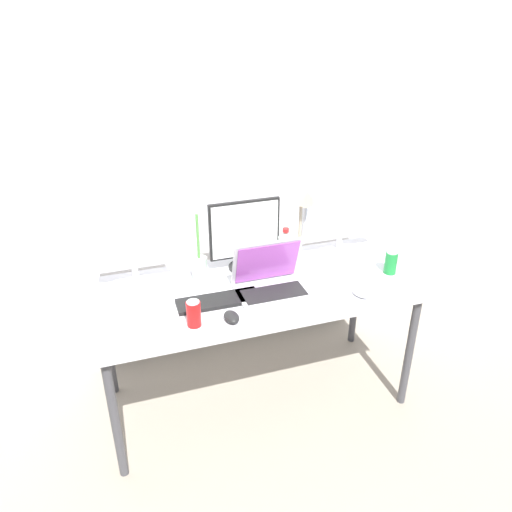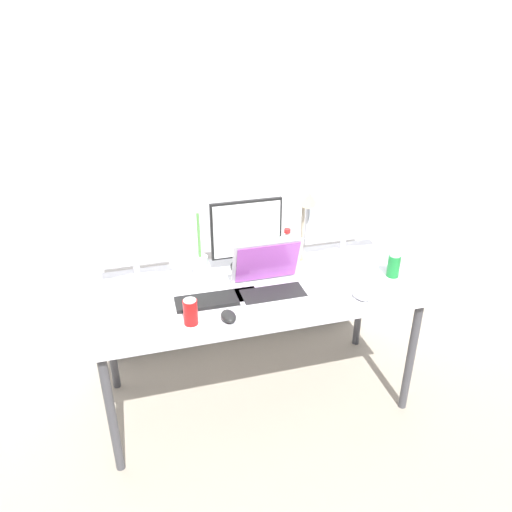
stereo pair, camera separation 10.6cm
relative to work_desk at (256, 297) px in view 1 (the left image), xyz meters
name	(u,v)px [view 1 (the left image)]	position (x,y,z in m)	size (l,w,h in m)	color
ground_plane	(256,396)	(0.00, 0.00, -0.68)	(16.00, 16.00, 0.00)	gray
wall_back	(223,150)	(0.00, 0.59, 0.62)	(7.00, 0.08, 2.60)	silver
work_desk	(256,297)	(0.00, 0.00, 0.00)	(1.67, 0.72, 0.74)	#424247
monitor_left	(133,252)	(-0.58, 0.23, 0.25)	(0.38, 0.22, 0.36)	silver
monitor_center	(245,234)	(0.01, 0.21, 0.27)	(0.39, 0.18, 0.39)	black
monitor_right	(341,220)	(0.59, 0.24, 0.26)	(0.47, 0.18, 0.36)	silver
laptop_silver	(271,281)	(0.06, -0.06, 0.12)	(0.36, 0.26, 0.27)	silver
keyboard_main	(218,301)	(-0.22, -0.08, 0.07)	(0.41, 0.13, 0.02)	black
mouse_by_keyboard	(362,293)	(0.47, -0.25, 0.08)	(0.06, 0.10, 0.04)	silver
mouse_by_laptop	(232,317)	(-0.20, -0.25, 0.08)	(0.07, 0.10, 0.04)	black
water_bottle	(285,252)	(0.20, 0.11, 0.18)	(0.08, 0.08, 0.26)	silver
soda_can_near_keyboard	(391,262)	(0.73, -0.08, 0.13)	(0.07, 0.07, 0.13)	#197F33
soda_can_by_laptop	(194,314)	(-0.37, -0.23, 0.13)	(0.07, 0.07, 0.13)	red
bamboo_vase	(200,268)	(-0.26, 0.15, 0.14)	(0.08, 0.08, 0.38)	#B2D1B7
desk_lamp	(304,211)	(0.32, 0.15, 0.38)	(0.11, 0.18, 0.47)	tan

